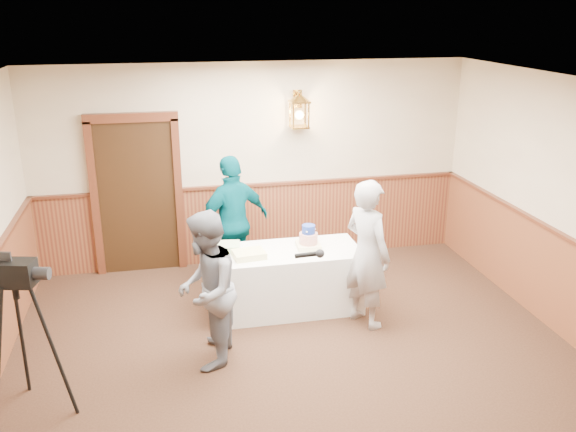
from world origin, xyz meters
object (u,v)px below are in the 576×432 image
Objects in this scene: interviewer at (206,290)px; tiered_cake at (308,239)px; assistant_p at (233,222)px; display_table at (284,279)px; tv_camera_rig at (25,348)px; baker at (367,254)px; sheet_cake_yellow at (249,254)px; sheet_cake_green at (225,247)px.

tiered_cake is at bearing 142.99° from interviewer.
assistant_p is at bearing 178.78° from interviewer.
display_table is 1.21× the size of tv_camera_rig.
display_table is 1.05m from assistant_p.
assistant_p is at bearing 122.93° from display_table.
assistant_p is (0.50, 1.78, 0.06)m from interviewer.
baker reaches higher than tiered_cake.
interviewer is (-0.56, -0.89, 0.03)m from sheet_cake_yellow.
tv_camera_rig is (-2.13, -2.29, -0.20)m from assistant_p.
tiered_cake is 0.18× the size of interviewer.
tv_camera_rig reaches higher than sheet_cake_yellow.
sheet_cake_green is at bearing 49.36° from assistant_p.
display_table is at bearing -173.94° from tiered_cake.
display_table is at bearing 14.56° from sheet_cake_yellow.
assistant_p reaches higher than tiered_cake.
tiered_cake is 0.90× the size of sheet_cake_green.
tiered_cake is 1.67m from interviewer.
baker is 1.88m from assistant_p.
sheet_cake_yellow is 0.21× the size of assistant_p.
interviewer reaches higher than sheet_cake_green.
assistant_p is (-0.06, 0.89, 0.08)m from sheet_cake_yellow.
interviewer is at bearing -135.01° from display_table.
tv_camera_rig is (-1.95, -1.68, -0.12)m from sheet_cake_green.
sheet_cake_yellow is at bearing 69.58° from assistant_p.
baker is (1.84, 0.45, 0.05)m from interviewer.
display_table is 1.11m from baker.
sheet_cake_green is 0.19× the size of baker.
sheet_cake_green is (-0.98, 0.14, -0.07)m from tiered_cake.
interviewer is 1.85m from assistant_p.
tiered_cake reaches higher than sheet_cake_yellow.
assistant_p is (0.18, 0.61, 0.08)m from sheet_cake_green.
sheet_cake_green is at bearing 38.50° from baker.
interviewer is at bearing -141.52° from tiered_cake.
sheet_cake_yellow is 0.22× the size of interviewer.
assistant_p is (-1.34, 1.33, 0.01)m from baker.
baker is at bearing 110.65° from assistant_p.
assistant_p is 3.13m from tv_camera_rig.
sheet_cake_yellow is 2.60m from tv_camera_rig.
interviewer is 0.93× the size of assistant_p.
sheet_cake_green is 0.22× the size of tv_camera_rig.
tiered_cake is 0.20× the size of tv_camera_rig.
sheet_cake_green is (-0.68, 0.17, 0.41)m from display_table.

